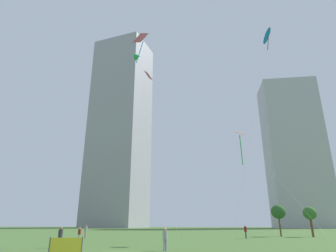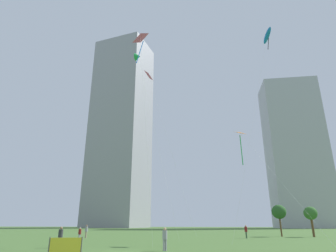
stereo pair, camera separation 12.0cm
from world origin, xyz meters
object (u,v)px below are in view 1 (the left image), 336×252
at_px(kite_flying_5, 138,57).
at_px(park_tree_1, 310,214).
at_px(distant_highrise_0, 120,128).
at_px(park_tree_0, 278,212).
at_px(kite_flying_3, 140,41).
at_px(kite_flying_4, 149,77).
at_px(person_standing_3, 60,235).
at_px(kite_flying_0, 267,36).
at_px(person_standing_2, 79,233).
at_px(person_standing_1, 86,230).
at_px(person_standing_0, 246,231).
at_px(kite_flying_1, 241,137).
at_px(event_banner, 66,246).
at_px(person_standing_4, 165,237).
at_px(distant_highrise_1, 294,151).

relative_size(kite_flying_5, park_tree_1, 6.19).
relative_size(park_tree_1, distant_highrise_0, 0.05).
xyz_separation_m(park_tree_0, park_tree_1, (4.74, -0.61, -0.31)).
height_order(kite_flying_3, kite_flying_4, kite_flying_4).
relative_size(person_standing_3, distant_highrise_0, 0.02).
xyz_separation_m(kite_flying_4, park_tree_0, (21.31, 6.10, -24.07)).
bearing_deg(kite_flying_0, person_standing_2, -168.34).
height_order(person_standing_1, park_tree_1, park_tree_1).
bearing_deg(kite_flying_5, kite_flying_4, 85.72).
xyz_separation_m(person_standing_0, kite_flying_1, (-0.68, -10.85, 11.10)).
bearing_deg(kite_flying_1, event_banner, -131.80).
height_order(person_standing_1, distant_highrise_0, distant_highrise_0).
bearing_deg(kite_flying_5, person_standing_4, -63.88).
xyz_separation_m(kite_flying_0, kite_flying_5, (-21.20, -1.84, -2.90)).
xyz_separation_m(kite_flying_0, park_tree_0, (0.59, 10.69, -27.17)).
height_order(person_standing_1, person_standing_4, person_standing_1).
bearing_deg(distant_highrise_0, person_standing_3, -61.75).
bearing_deg(event_banner, person_standing_0, 61.31).
height_order(person_standing_0, person_standing_2, person_standing_0).
distance_m(kite_flying_4, distant_highrise_1, 99.09).
height_order(kite_flying_3, distant_highrise_0, distant_highrise_0).
distance_m(person_standing_3, kite_flying_4, 33.44).
distance_m(person_standing_2, distant_highrise_1, 115.23).
bearing_deg(kite_flying_4, person_standing_3, -99.37).
relative_size(kite_flying_3, park_tree_1, 5.67).
xyz_separation_m(distant_highrise_0, distant_highrise_1, (83.45, -0.74, -15.83)).
relative_size(person_standing_3, event_banner, 0.88).
bearing_deg(event_banner, kite_flying_3, 83.98).
xyz_separation_m(person_standing_2, kite_flying_5, (5.50, 3.67, 27.19)).
bearing_deg(kite_flying_3, person_standing_0, 47.45).
distance_m(person_standing_1, kite_flying_4, 28.27).
xyz_separation_m(kite_flying_1, distant_highrise_1, (33.42, 97.73, 20.81)).
distance_m(kite_flying_1, distant_highrise_0, 116.36).
height_order(person_standing_3, park_tree_1, park_tree_1).
distance_m(person_standing_3, kite_flying_3, 25.33).
bearing_deg(kite_flying_4, park_tree_1, 11.91).
bearing_deg(person_standing_2, person_standing_0, -56.81).
xyz_separation_m(person_standing_0, distant_highrise_1, (32.75, 86.88, 31.91)).
xyz_separation_m(person_standing_1, kite_flying_3, (10.47, -11.31, 24.16)).
height_order(distant_highrise_0, distant_highrise_1, distant_highrise_0).
xyz_separation_m(person_standing_2, park_tree_0, (27.28, 16.20, 2.92)).
xyz_separation_m(kite_flying_0, park_tree_1, (5.33, 10.08, -27.48)).
distance_m(person_standing_1, kite_flying_1, 26.57).
relative_size(kite_flying_4, park_tree_0, 5.78).
xyz_separation_m(person_standing_1, kite_flying_5, (7.86, -3.33, 27.03)).
distance_m(kite_flying_0, kite_flying_3, 21.80).
distance_m(person_standing_3, distant_highrise_1, 122.16).
distance_m(kite_flying_0, park_tree_1, 29.75).
bearing_deg(kite_flying_0, kite_flying_5, -175.03).
xyz_separation_m(park_tree_1, distant_highrise_1, (21.82, 81.12, 29.43)).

